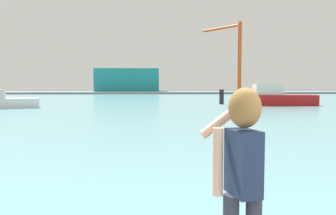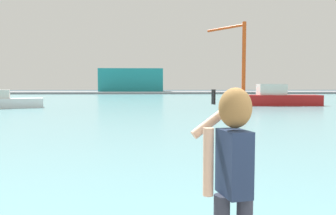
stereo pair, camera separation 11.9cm
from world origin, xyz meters
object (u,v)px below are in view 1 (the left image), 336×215
(person_photographer, at_px, (242,166))
(port_crane, at_px, (235,49))
(warehouse_left, at_px, (127,80))
(boat_moored, at_px, (0,102))
(boat_moored_2, at_px, (275,98))

(person_photographer, bearing_deg, port_crane, -27.04)
(warehouse_left, bearing_deg, person_photographer, -85.99)
(boat_moored, height_order, warehouse_left, warehouse_left)
(boat_moored_2, bearing_deg, boat_moored, -170.68)
(boat_moored, height_order, port_crane, port_crane)
(boat_moored, relative_size, boat_moored_2, 0.83)
(person_photographer, xyz_separation_m, boat_moored, (-15.27, 30.63, -0.91))
(boat_moored, xyz_separation_m, port_crane, (37.64, 54.19, 11.14))
(person_photographer, height_order, warehouse_left, warehouse_left)
(warehouse_left, bearing_deg, port_crane, -15.77)
(person_photographer, distance_m, port_crane, 88.31)
(boat_moored, distance_m, port_crane, 66.91)
(port_crane, bearing_deg, person_photographer, -104.77)
(person_photographer, bearing_deg, boat_moored_2, -34.11)
(person_photographer, bearing_deg, warehouse_left, -8.26)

